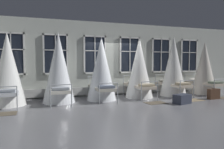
% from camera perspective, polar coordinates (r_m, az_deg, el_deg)
% --- Properties ---
extents(ground, '(26.46, 26.46, 0.00)m').
position_cam_1_polar(ground, '(9.18, 2.72, -6.56)').
color(ground, slate).
extents(back_wall_with_windows, '(14.23, 0.10, 3.46)m').
position_cam_1_polar(back_wall_with_windows, '(10.26, 0.04, 4.21)').
color(back_wall_with_windows, '#B2B7AD').
rests_on(back_wall_with_windows, ground).
extents(window_bank, '(9.96, 0.10, 2.75)m').
position_cam_1_polar(window_bank, '(10.16, 0.26, 0.76)').
color(window_bank, black).
rests_on(window_bank, ground).
extents(cot_first, '(1.24, 2.01, 2.68)m').
position_cam_1_polar(cot_first, '(8.55, -26.35, 1.11)').
color(cot_first, '#9EA3A8').
rests_on(cot_first, ground).
extents(cot_second, '(1.24, 2.01, 2.75)m').
position_cam_1_polar(cot_second, '(8.49, -14.22, 1.57)').
color(cot_second, '#9EA3A8').
rests_on(cot_second, ground).
extents(cot_third, '(1.24, 2.01, 2.63)m').
position_cam_1_polar(cot_third, '(8.82, -2.86, 1.34)').
color(cot_third, '#9EA3A8').
rests_on(cot_third, ground).
extents(cot_fourth, '(1.24, 2.01, 2.68)m').
position_cam_1_polar(cot_fourth, '(9.50, 7.35, 1.61)').
color(cot_fourth, '#9EA3A8').
rests_on(cot_fourth, ground).
extents(cot_fifth, '(1.24, 2.01, 2.79)m').
position_cam_1_polar(cot_fifth, '(10.35, 16.25, 1.95)').
color(cot_fifth, '#9EA3A8').
rests_on(cot_fifth, ground).
extents(cot_sixth, '(1.24, 2.02, 2.59)m').
position_cam_1_polar(cot_sixth, '(11.51, 23.67, 1.46)').
color(cot_sixth, '#9EA3A8').
rests_on(cot_sixth, ground).
extents(rug_first, '(0.80, 0.57, 0.01)m').
position_cam_1_polar(rug_first, '(7.35, -27.44, -9.44)').
color(rug_first, brown).
rests_on(rug_first, ground).
extents(rug_fourth, '(0.82, 0.59, 0.01)m').
position_cam_1_polar(rug_fourth, '(8.42, 11.72, -7.50)').
color(rug_fourth, brown).
rests_on(rug_fourth, ground).
extents(rug_fifth, '(0.81, 0.57, 0.01)m').
position_cam_1_polar(rug_fifth, '(9.45, 21.08, -6.47)').
color(rug_fifth, '#8E7A5B').
rests_on(rug_fifth, ground).
extents(suitcase_dark, '(0.57, 0.25, 0.47)m').
position_cam_1_polar(suitcase_dark, '(10.06, 25.77, -4.74)').
color(suitcase_dark, '#472D1E').
rests_on(suitcase_dark, ground).
extents(travel_trunk, '(0.72, 0.55, 0.36)m').
position_cam_1_polar(travel_trunk, '(8.53, 18.44, -6.29)').
color(travel_trunk, '#2D3342').
rests_on(travel_trunk, ground).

